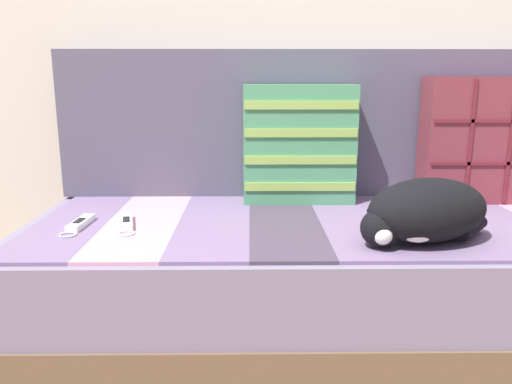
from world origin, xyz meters
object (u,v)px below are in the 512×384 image
(couch, at_px, (349,276))
(game_remote_near, at_px, (126,222))
(throw_pillow_quilted, at_px, (481,140))
(throw_pillow_striped, at_px, (299,144))
(game_remote_far, at_px, (80,224))
(sleeping_cat, at_px, (424,212))

(couch, xyz_separation_m, game_remote_near, (-0.70, -0.08, 0.21))
(throw_pillow_quilted, relative_size, throw_pillow_striped, 1.06)
(game_remote_near, bearing_deg, couch, 6.81)
(throw_pillow_striped, xyz_separation_m, game_remote_far, (-0.68, -0.31, -0.20))
(couch, height_order, game_remote_near, game_remote_near)
(sleeping_cat, xyz_separation_m, game_remote_near, (-0.84, 0.17, -0.07))
(throw_pillow_quilted, relative_size, sleeping_cat, 1.08)
(throw_pillow_quilted, xyz_separation_m, sleeping_cat, (-0.35, -0.47, -0.14))
(sleeping_cat, height_order, game_remote_near, sleeping_cat)
(couch, xyz_separation_m, game_remote_far, (-0.83, -0.10, 0.21))
(game_remote_near, xyz_separation_m, game_remote_far, (-0.14, -0.01, -0.00))
(throw_pillow_quilted, relative_size, game_remote_far, 2.22)
(couch, bearing_deg, game_remote_near, -173.19)
(throw_pillow_striped, height_order, sleeping_cat, throw_pillow_striped)
(throw_pillow_quilted, height_order, game_remote_far, throw_pillow_quilted)
(game_remote_near, bearing_deg, throw_pillow_quilted, 14.15)
(couch, bearing_deg, throw_pillow_quilted, 23.72)
(couch, relative_size, game_remote_near, 9.99)
(throw_pillow_quilted, xyz_separation_m, throw_pillow_striped, (-0.65, -0.00, -0.01))
(throw_pillow_striped, relative_size, game_remote_near, 1.97)
(sleeping_cat, bearing_deg, couch, 119.48)
(throw_pillow_quilted, bearing_deg, throw_pillow_striped, -179.95)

